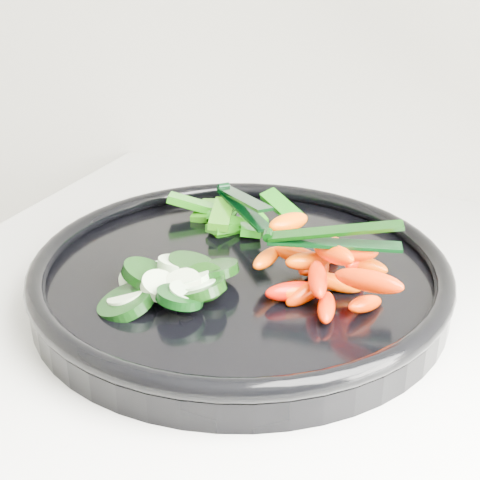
% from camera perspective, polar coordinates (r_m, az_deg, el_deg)
% --- Properties ---
extents(veggie_tray, '(0.40, 0.40, 0.04)m').
position_cam_1_polar(veggie_tray, '(0.60, -0.00, -2.96)').
color(veggie_tray, black).
rests_on(veggie_tray, counter).
extents(cucumber_pile, '(0.12, 0.13, 0.04)m').
position_cam_1_polar(cucumber_pile, '(0.57, -6.21, -3.45)').
color(cucumber_pile, black).
rests_on(cucumber_pile, veggie_tray).
extents(carrot_pile, '(0.14, 0.15, 0.05)m').
position_cam_1_polar(carrot_pile, '(0.57, 7.24, -2.31)').
color(carrot_pile, '#E54F00').
rests_on(carrot_pile, veggie_tray).
extents(pepper_pile, '(0.15, 0.10, 0.04)m').
position_cam_1_polar(pepper_pile, '(0.69, -0.75, 2.06)').
color(pepper_pile, '#106709').
rests_on(pepper_pile, veggie_tray).
extents(tong_carrot, '(0.11, 0.05, 0.02)m').
position_cam_1_polar(tong_carrot, '(0.55, 7.69, 0.24)').
color(tong_carrot, black).
rests_on(tong_carrot, carrot_pile).
extents(tong_pepper, '(0.09, 0.09, 0.02)m').
position_cam_1_polar(tong_pepper, '(0.68, 0.17, 3.22)').
color(tong_pepper, black).
rests_on(tong_pepper, pepper_pile).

